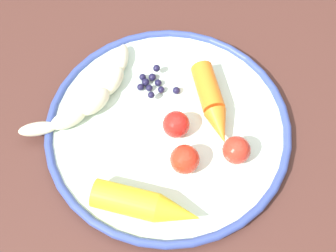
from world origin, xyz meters
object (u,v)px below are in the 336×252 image
dining_table (185,164)px  plate (168,127)px  carrot_yellow (147,205)px  tomato_far (176,124)px  carrot_orange (212,102)px  blueberry_pile (153,83)px  tomato_mid (237,150)px  tomato_near (185,159)px  banana (90,98)px

dining_table → plate: plate is taller
dining_table → plate: (-0.02, 0.02, 0.09)m
carrot_yellow → tomato_far: (0.06, 0.11, 0.00)m
carrot_orange → tomato_far: (-0.06, -0.03, 0.00)m
tomato_far → blueberry_pile: bearing=103.0°
blueberry_pile → tomato_mid: 0.16m
carrot_yellow → tomato_near: tomato_near is taller
plate → tomato_far: bearing=-45.1°
carrot_yellow → tomato_far: 0.12m
carrot_yellow → tomato_near: bearing=41.5°
banana → tomato_mid: bearing=-33.3°
tomato_far → carrot_orange: bearing=26.1°
blueberry_pile → carrot_orange: bearing=-34.6°
dining_table → tomato_far: 0.11m
dining_table → carrot_orange: bearing=43.1°
carrot_orange → tomato_far: 0.06m
banana → tomato_near: bearing=-47.0°
dining_table → tomato_mid: (0.06, -0.04, 0.11)m
banana → blueberry_pile: bearing=7.4°
carrot_yellow → tomato_mid: 0.14m
dining_table → tomato_far: size_ratio=32.73×
dining_table → banana: 0.18m
plate → blueberry_pile: 0.07m
plate → carrot_orange: 0.07m
tomato_far → plate: bearing=134.9°
dining_table → tomato_near: tomato_near is taller
dining_table → tomato_mid: tomato_mid is taller
plate → tomato_mid: 0.11m
plate → tomato_near: (0.01, -0.06, 0.02)m
blueberry_pile → tomato_mid: tomato_mid is taller
carrot_yellow → blueberry_pile: (0.04, 0.19, -0.01)m
banana → carrot_yellow: 0.19m
dining_table → blueberry_pile: bearing=108.4°
tomato_mid → carrot_yellow: bearing=-157.5°
blueberry_pile → carrot_yellow: bearing=-101.9°
carrot_orange → banana: bearing=166.7°
blueberry_pile → tomato_far: size_ratio=1.54×
carrot_orange → blueberry_pile: bearing=145.4°
carrot_orange → carrot_yellow: bearing=-130.5°
dining_table → blueberry_pile: (-0.03, 0.10, 0.10)m
plate → tomato_mid: tomato_mid is taller
plate → tomato_near: tomato_near is taller
dining_table → tomato_far: tomato_far is taller
plate → carrot_orange: (0.07, 0.02, 0.02)m
banana → dining_table: bearing=-33.0°
dining_table → plate: bearing=133.8°
dining_table → blueberry_pile: blueberry_pile is taller
banana → blueberry_pile: size_ratio=3.03×
dining_table → carrot_orange: size_ratio=9.80×
carrot_yellow → tomato_near: (0.06, 0.05, 0.00)m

